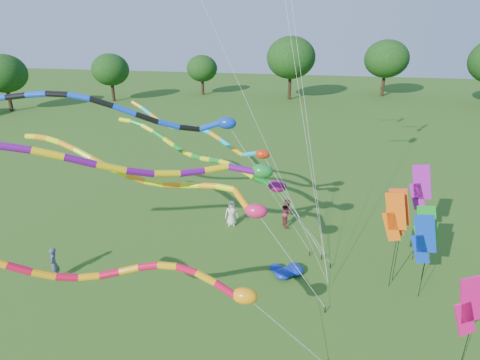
% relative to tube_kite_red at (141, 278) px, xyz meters
% --- Properties ---
extents(ground, '(160.00, 160.00, 0.00)m').
position_rel_tube_kite_red_xyz_m(ground, '(4.21, 1.64, -3.77)').
color(ground, '#285A17').
rests_on(ground, ground).
extents(tree_ring, '(116.77, 120.59, 9.72)m').
position_rel_tube_kite_red_xyz_m(tree_ring, '(0.07, 1.05, 1.89)').
color(tree_ring, '#382314').
rests_on(tree_ring, ground).
extents(tube_kite_red, '(12.50, 2.37, 5.74)m').
position_rel_tube_kite_red_xyz_m(tube_kite_red, '(0.00, 0.00, 0.00)').
color(tube_kite_red, black).
rests_on(tube_kite_red, ground).
extents(tube_kite_orange, '(15.54, 3.36, 7.19)m').
position_rel_tube_kite_red_xyz_m(tube_kite_orange, '(-1.30, 5.64, 1.35)').
color(tube_kite_orange, black).
rests_on(tube_kite_orange, ground).
extents(tube_kite_purple, '(17.64, 7.32, 8.69)m').
position_rel_tube_kite_red_xyz_m(tube_kite_purple, '(-2.11, 3.49, 2.84)').
color(tube_kite_purple, black).
rests_on(tube_kite_purple, ground).
extents(tube_kite_blue, '(16.93, 4.19, 9.99)m').
position_rel_tube_kite_red_xyz_m(tube_kite_blue, '(-3.35, 5.77, 4.45)').
color(tube_kite_blue, black).
rests_on(tube_kite_blue, ground).
extents(tube_kite_cyan, '(12.07, 4.93, 7.63)m').
position_rel_tube_kite_red_xyz_m(tube_kite_cyan, '(-0.33, 10.53, 2.10)').
color(tube_kite_cyan, black).
rests_on(tube_kite_cyan, ground).
extents(tube_kite_green, '(13.59, 5.58, 6.45)m').
position_rel_tube_kite_red_xyz_m(tube_kite_green, '(-0.13, 11.01, 0.49)').
color(tube_kite_green, black).
rests_on(tube_kite_green, ground).
extents(banner_pole_magenta_b, '(1.14, 0.40, 4.48)m').
position_rel_tube_kite_red_xyz_m(banner_pole_magenta_b, '(10.99, 1.19, -0.55)').
color(banner_pole_magenta_b, black).
rests_on(banner_pole_magenta_b, ground).
extents(banner_pole_orange, '(1.13, 0.43, 4.96)m').
position_rel_tube_kite_red_xyz_m(banner_pole_orange, '(9.40, 6.43, -0.07)').
color(banner_pole_orange, black).
rests_on(banner_pole_orange, ground).
extents(banner_pole_green, '(1.14, 0.37, 4.03)m').
position_rel_tube_kite_red_xyz_m(banner_pole_green, '(11.08, 7.32, -0.99)').
color(banner_pole_green, black).
rests_on(banner_pole_green, ground).
extents(banner_pole_violet, '(1.12, 0.46, 5.43)m').
position_rel_tube_kite_red_xyz_m(banner_pole_violet, '(11.01, 9.07, 0.39)').
color(banner_pole_violet, black).
rests_on(banner_pole_violet, ground).
extents(banner_pole_red, '(1.12, 0.46, 4.95)m').
position_rel_tube_kite_red_xyz_m(banner_pole_red, '(9.65, 6.97, -0.09)').
color(banner_pole_red, black).
rests_on(banner_pole_red, ground).
extents(banner_pole_blue_b, '(1.14, 0.39, 4.26)m').
position_rel_tube_kite_red_xyz_m(banner_pole_blue_b, '(10.63, 5.86, -0.76)').
color(banner_pole_blue_b, black).
rests_on(banner_pole_blue_b, ground).
extents(blue_nylon_heap, '(1.61, 1.28, 0.50)m').
position_rel_tube_kite_red_xyz_m(blue_nylon_heap, '(4.41, 6.60, -3.54)').
color(blue_nylon_heap, '#0B2597').
rests_on(blue_nylon_heap, ground).
extents(person_a, '(0.89, 0.67, 1.64)m').
position_rel_tube_kite_red_xyz_m(person_a, '(0.92, 11.02, -2.95)').
color(person_a, beige).
rests_on(person_a, ground).
extents(person_b, '(0.63, 0.74, 1.73)m').
position_rel_tube_kite_red_xyz_m(person_b, '(-6.56, 4.02, -2.90)').
color(person_b, '#454D60').
rests_on(person_b, ground).
extents(person_c, '(0.97, 1.07, 1.81)m').
position_rel_tube_kite_red_xyz_m(person_c, '(4.30, 11.53, -2.86)').
color(person_c, maroon).
rests_on(person_c, ground).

